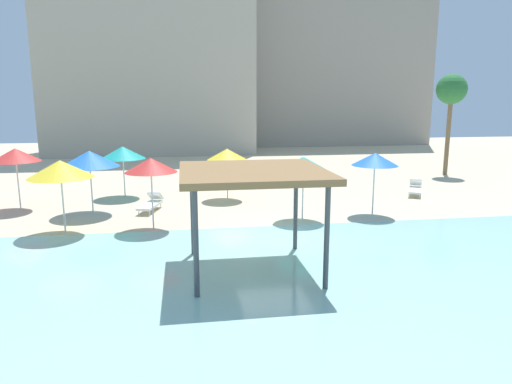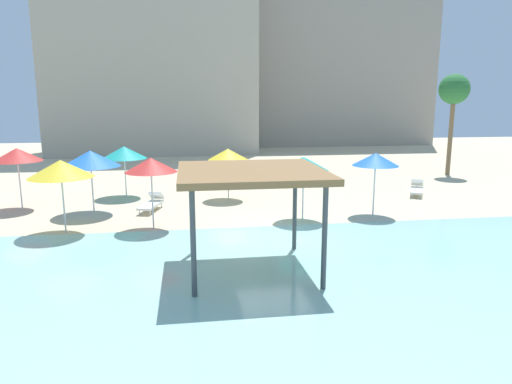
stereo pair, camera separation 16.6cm
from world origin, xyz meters
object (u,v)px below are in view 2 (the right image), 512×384
Objects in this scene: palm_tree_0 at (454,92)px; beach_umbrella_blue_6 at (376,159)px; beach_umbrella_yellow_7 at (61,169)px; lounge_chair_0 at (417,189)px; beach_umbrella_blue_5 at (90,159)px; beach_umbrella_teal_2 at (124,152)px; beach_umbrella_red_4 at (151,165)px; beach_umbrella_red_0 at (17,155)px; beach_umbrella_teal_3 at (304,164)px; lounge_chair_1 at (152,203)px; beach_umbrella_yellow_1 at (228,154)px; shade_pavilion at (251,176)px.

beach_umbrella_blue_6 is at bearing -133.45° from palm_tree_0.
lounge_chair_0 is (16.19, 4.63, -2.07)m from beach_umbrella_yellow_7.
beach_umbrella_blue_5 is at bearing -160.39° from palm_tree_0.
lounge_chair_0 is at bearing -6.79° from beach_umbrella_teal_2.
palm_tree_0 is (18.19, 10.34, 2.87)m from beach_umbrella_red_4.
beach_umbrella_red_0 is 0.43× the size of palm_tree_0.
beach_umbrella_blue_6 is 12.32m from beach_umbrella_yellow_7.
beach_umbrella_blue_6 is 0.98× the size of beach_umbrella_yellow_7.
beach_umbrella_teal_2 is 0.98× the size of beach_umbrella_teal_3.
lounge_chair_1 is 20.45m from palm_tree_0.
palm_tree_0 reaches higher than beach_umbrella_yellow_1.
beach_umbrella_yellow_7 is 16.96m from lounge_chair_0.
beach_umbrella_yellow_7 reaches higher than beach_umbrella_blue_6.
shade_pavilion reaches higher than lounge_chair_1.
beach_umbrella_blue_5 is 3.05m from beach_umbrella_yellow_7.
lounge_chair_1 is (-3.58, -1.86, -1.89)m from beach_umbrella_yellow_1.
beach_umbrella_blue_6 is at bearing -35.67° from beach_umbrella_yellow_1.
lounge_chair_1 is at bearing -152.56° from beach_umbrella_yellow_1.
shade_pavilion reaches higher than beach_umbrella_red_0.
shade_pavilion is 9.00m from lounge_chair_1.
beach_umbrella_red_0 is at bearing -165.83° from palm_tree_0.
beach_umbrella_teal_3 is at bearing 4.09° from beach_umbrella_red_4.
beach_umbrella_yellow_1 is at bearing 18.67° from beach_umbrella_blue_5.
shade_pavilion is 12.20m from beach_umbrella_teal_2.
beach_umbrella_yellow_7 is (-1.40, -6.39, 0.15)m from beach_umbrella_teal_2.
beach_umbrella_yellow_1 reaches higher than lounge_chair_0.
beach_umbrella_teal_3 is at bearing 61.85° from shade_pavilion.
beach_umbrella_red_4 is 21.12m from palm_tree_0.
beach_umbrella_red_0 reaches higher than beach_umbrella_blue_5.
beach_umbrella_yellow_7 is at bearing -98.34° from beach_umbrella_blue_5.
beach_umbrella_blue_6 is (10.88, -5.50, 0.14)m from beach_umbrella_teal_2.
beach_umbrella_yellow_7 is (-6.48, -5.06, 0.18)m from beach_umbrella_yellow_1.
beach_umbrella_red_4 is 3.17m from beach_umbrella_yellow_7.
beach_umbrella_red_4 is 1.00× the size of beach_umbrella_blue_5.
shade_pavilion is 1.54× the size of beach_umbrella_teal_3.
beach_umbrella_red_0 is 5.23m from beach_umbrella_yellow_7.
beach_umbrella_yellow_7 is at bearing -45.41° from lounge_chair_0.
lounge_chair_0 is (9.71, -0.43, -1.89)m from beach_umbrella_yellow_1.
beach_umbrella_blue_5 is 0.42× the size of palm_tree_0.
beach_umbrella_blue_6 is at bearing -10.18° from beach_umbrella_blue_5.
beach_umbrella_teal_2 is 0.40× the size of palm_tree_0.
beach_umbrella_red_4 is at bearing -175.20° from beach_umbrella_blue_6.
palm_tree_0 reaches higher than beach_umbrella_teal_2.
lounge_chair_1 is (-6.21, 2.65, -1.99)m from beach_umbrella_teal_3.
beach_umbrella_teal_3 is at bearing 83.29° from lounge_chair_1.
palm_tree_0 is (20.91, 7.45, 2.94)m from beach_umbrella_blue_5.
beach_umbrella_blue_5 is at bearing -21.41° from beach_umbrella_red_0.
beach_umbrella_teal_3 is at bearing -140.99° from palm_tree_0.
beach_umbrella_yellow_1 is 16.13m from palm_tree_0.
palm_tree_0 is at bearing 14.17° from beach_umbrella_red_0.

